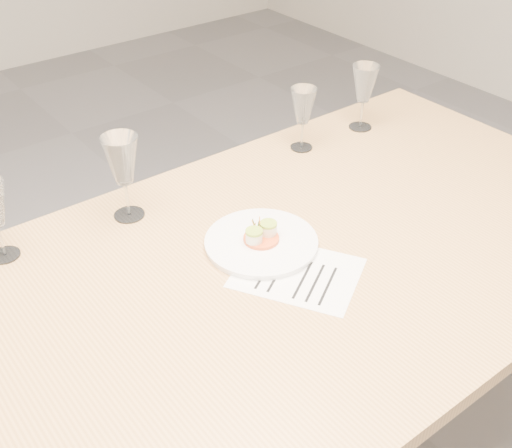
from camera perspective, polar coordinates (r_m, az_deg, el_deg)
dining_table at (r=1.39m, az=-5.96°, el=-9.37°), size 2.40×1.00×0.75m
dinner_plate at (r=1.49m, az=0.48°, el=-1.56°), size 0.26×0.26×0.07m
recipe_sheet at (r=1.42m, az=3.66°, el=-4.36°), size 0.31×0.33×0.00m
wine_glass_2 at (r=1.55m, az=-11.82°, el=5.44°), size 0.09×0.09×0.22m
wine_glass_3 at (r=1.85m, az=4.22°, el=10.32°), size 0.07×0.07×0.19m
wine_glass_4 at (r=1.99m, az=9.61°, el=12.10°), size 0.08×0.08×0.20m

